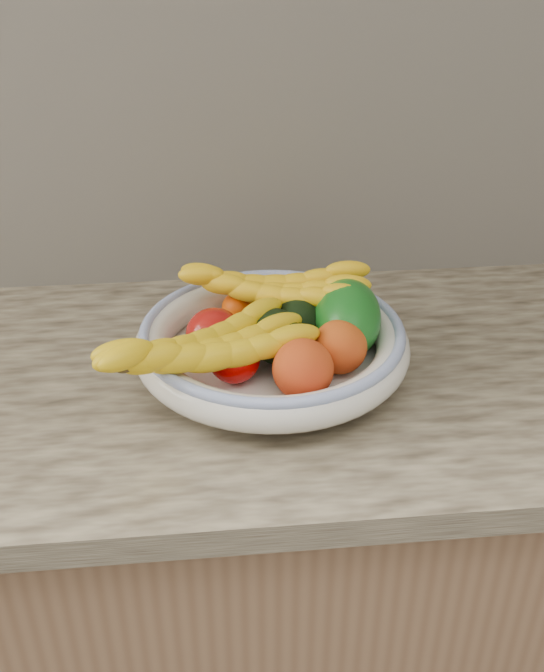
{
  "coord_description": "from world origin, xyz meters",
  "views": [
    {
      "loc": [
        -0.09,
        0.75,
        1.49
      ],
      "look_at": [
        0.0,
        1.66,
        0.96
      ],
      "focal_mm": 40.0,
      "sensor_mm": 36.0,
      "label": 1
    }
  ],
  "objects_px": {
    "fruit_bowl": "(272,343)",
    "banana_bunch_front": "(205,354)",
    "green_mango": "(347,318)",
    "banana_bunch_back": "(273,293)"
  },
  "relations": [
    {
      "from": "banana_bunch_front",
      "to": "fruit_bowl",
      "type": "bearing_deg",
      "value": 12.02
    },
    {
      "from": "banana_bunch_front",
      "to": "banana_bunch_back",
      "type": "bearing_deg",
      "value": 29.38
    },
    {
      "from": "fruit_bowl",
      "to": "green_mango",
      "type": "relative_size",
      "value": 2.63
    },
    {
      "from": "green_mango",
      "to": "banana_bunch_back",
      "type": "relative_size",
      "value": 0.49
    },
    {
      "from": "fruit_bowl",
      "to": "green_mango",
      "type": "bearing_deg",
      "value": 6.77
    },
    {
      "from": "green_mango",
      "to": "banana_bunch_back",
      "type": "xyz_separation_m",
      "value": [
        -0.1,
        0.06,
        0.01
      ]
    },
    {
      "from": "green_mango",
      "to": "banana_bunch_back",
      "type": "distance_m",
      "value": 0.12
    },
    {
      "from": "fruit_bowl",
      "to": "banana_bunch_front",
      "type": "xyz_separation_m",
      "value": [
        -0.09,
        -0.07,
        0.03
      ]
    },
    {
      "from": "green_mango",
      "to": "banana_bunch_front",
      "type": "bearing_deg",
      "value": -151.6
    },
    {
      "from": "green_mango",
      "to": "banana_bunch_back",
      "type": "bearing_deg",
      "value": 152.13
    }
  ]
}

